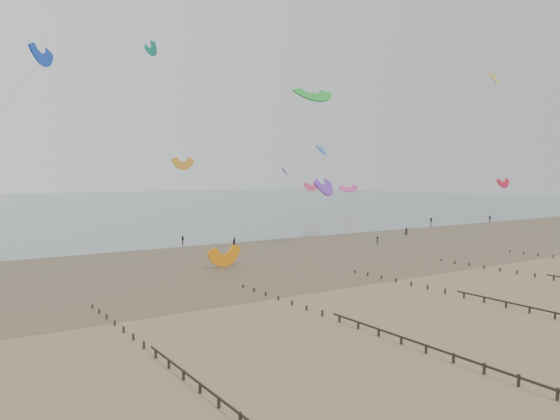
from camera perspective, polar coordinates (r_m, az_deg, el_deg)
The scene contains 5 objects.
ground at distance 66.44m, azimuth 12.10°, elevation -8.37°, with size 500.00×500.00×0.00m, color brown.
sea_and_shore at distance 91.45m, azimuth -5.37°, elevation -4.91°, with size 500.00×665.00×0.03m.
kitesurfers at distance 122.30m, azimuth 6.39°, elevation -2.29°, with size 142.97×26.19×1.89m.
grounded_kite at distance 82.60m, azimuth -5.74°, elevation -5.88°, with size 5.96×3.12×4.54m, color orange, non-canonical shape.
kites_airborne at distance 141.85m, azimuth -18.68°, elevation 6.37°, with size 230.82×107.19×41.37m.
Camera 1 is at (-46.36, -45.46, 14.09)m, focal length 35.00 mm.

